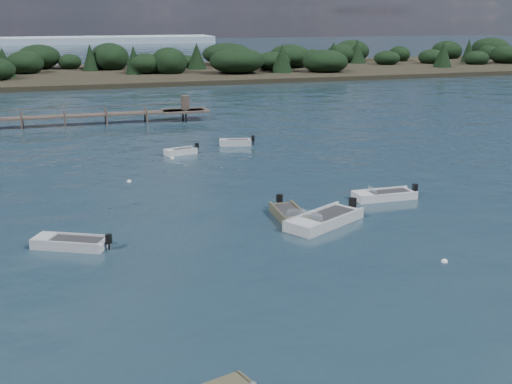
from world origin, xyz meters
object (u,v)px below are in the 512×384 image
object	(u,v)px
dinghy_mid_grey	(70,245)
dinghy_extra_a	(290,217)
dinghy_mid_white_b	(384,197)
tender_far_grey_b	(235,144)
tender_far_white	(181,153)
dinghy_mid_white_a	(324,222)

from	to	relation	value
dinghy_mid_grey	dinghy_extra_a	bearing A→B (deg)	3.71
dinghy_extra_a	dinghy_mid_white_b	distance (m)	7.66
tender_far_grey_b	tender_far_white	size ratio (longest dim) A/B	1.06
tender_far_grey_b	dinghy_extra_a	size ratio (longest dim) A/B	0.71
dinghy_mid_white_a	dinghy_extra_a	bearing A→B (deg)	139.26
dinghy_extra_a	tender_far_white	world-z (taller)	dinghy_extra_a
dinghy_mid_grey	dinghy_extra_a	distance (m)	12.37
dinghy_mid_grey	dinghy_mid_white_b	size ratio (longest dim) A/B	0.93
dinghy_mid_white_b	dinghy_mid_white_a	bearing A→B (deg)	-147.86
dinghy_mid_grey	tender_far_white	world-z (taller)	dinghy_mid_grey
dinghy_extra_a	dinghy_mid_white_a	xyz separation A→B (m)	(1.54, -1.33, 0.01)
tender_far_white	dinghy_mid_white_b	bearing A→B (deg)	-59.63
dinghy_mid_grey	tender_far_white	bearing A→B (deg)	64.48
dinghy_mid_white_a	dinghy_mid_white_b	world-z (taller)	dinghy_mid_white_a
dinghy_mid_grey	tender_far_white	xyz separation A→B (m)	(9.64, 20.19, 0.00)
tender_far_grey_b	dinghy_mid_white_a	xyz separation A→B (m)	(-1.20, -23.00, 0.01)
tender_far_grey_b	dinghy_mid_white_b	world-z (taller)	dinghy_mid_white_b
tender_far_grey_b	tender_far_white	world-z (taller)	tender_far_grey_b
tender_far_white	dinghy_mid_white_b	size ratio (longest dim) A/B	0.70
tender_far_grey_b	dinghy_extra_a	world-z (taller)	dinghy_extra_a
tender_far_white	dinghy_mid_white_b	world-z (taller)	dinghy_mid_white_b
dinghy_mid_white_a	tender_far_grey_b	bearing A→B (deg)	87.02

